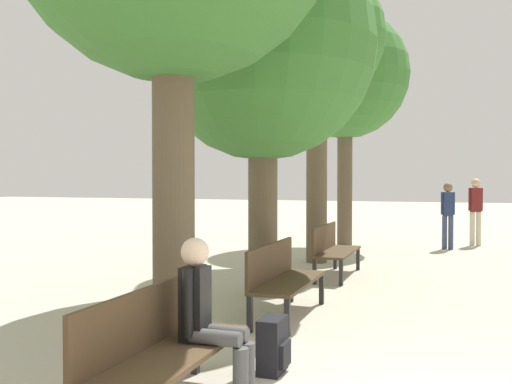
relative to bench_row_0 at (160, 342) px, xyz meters
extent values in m
cube|color=#4C3823|center=(0.10, 0.00, -0.08)|extent=(0.52, 1.76, 0.04)
cube|color=#4C3823|center=(-0.14, 0.00, 0.16)|extent=(0.04, 1.76, 0.44)
cube|color=black|center=(0.32, 0.84, -0.31)|extent=(0.06, 0.06, 0.41)
cube|color=black|center=(-0.11, 0.84, -0.31)|extent=(0.06, 0.06, 0.41)
cube|color=#4C3823|center=(0.10, 3.07, -0.08)|extent=(0.52, 1.76, 0.04)
cube|color=#4C3823|center=(-0.14, 3.07, 0.16)|extent=(0.04, 1.76, 0.44)
cube|color=black|center=(0.32, 2.24, -0.31)|extent=(0.06, 0.06, 0.41)
cube|color=black|center=(0.32, 3.91, -0.31)|extent=(0.06, 0.06, 0.41)
cube|color=black|center=(-0.11, 2.24, -0.31)|extent=(0.06, 0.06, 0.41)
cube|color=black|center=(-0.11, 3.91, -0.31)|extent=(0.06, 0.06, 0.41)
cube|color=#4C3823|center=(0.10, 6.15, -0.08)|extent=(0.52, 1.76, 0.04)
cube|color=#4C3823|center=(-0.14, 6.15, 0.16)|extent=(0.04, 1.76, 0.44)
cube|color=black|center=(0.32, 5.31, -0.31)|extent=(0.06, 0.06, 0.41)
cube|color=black|center=(0.32, 6.98, -0.31)|extent=(0.06, 0.06, 0.41)
cube|color=black|center=(-0.11, 5.31, -0.31)|extent=(0.06, 0.06, 0.41)
cube|color=black|center=(-0.11, 6.98, -0.31)|extent=(0.06, 0.06, 0.41)
cylinder|color=brown|center=(-0.64, 1.46, 1.20)|extent=(0.42, 0.42, 3.44)
cylinder|color=brown|center=(-0.64, 4.26, 0.84)|extent=(0.43, 0.43, 2.72)
sphere|color=#38702D|center=(-0.64, 4.26, 3.12)|extent=(3.31, 3.31, 3.31)
cylinder|color=brown|center=(-0.64, 7.70, 1.40)|extent=(0.42, 0.42, 3.83)
sphere|color=#38702D|center=(-0.64, 7.70, 4.07)|extent=(2.75, 2.75, 2.75)
cylinder|color=brown|center=(-0.64, 10.82, 1.21)|extent=(0.38, 0.38, 3.46)
sphere|color=#38702D|center=(-0.64, 10.82, 3.83)|extent=(3.23, 3.23, 3.23)
cylinder|color=#4C4C4C|center=(0.33, 0.26, -0.01)|extent=(0.40, 0.12, 0.12)
cylinder|color=#4C4C4C|center=(0.53, 0.26, -0.29)|extent=(0.12, 0.12, 0.45)
cylinder|color=#4C4C4C|center=(0.33, 0.40, -0.01)|extent=(0.40, 0.12, 0.12)
cylinder|color=#4C4C4C|center=(0.53, 0.40, -0.29)|extent=(0.12, 0.12, 0.45)
cube|color=black|center=(0.13, 0.33, 0.22)|extent=(0.19, 0.22, 0.57)
cylinder|color=black|center=(0.13, 0.21, 0.25)|extent=(0.08, 0.08, 0.52)
cylinder|color=black|center=(0.13, 0.45, 0.25)|extent=(0.08, 0.08, 0.52)
sphere|color=beige|center=(0.13, 0.33, 0.62)|extent=(0.22, 0.22, 0.22)
cube|color=black|center=(0.51, 1.09, -0.27)|extent=(0.20, 0.34, 0.48)
cube|color=black|center=(0.63, 1.09, -0.35)|extent=(0.04, 0.24, 0.21)
cylinder|color=beige|center=(2.44, 11.85, -0.08)|extent=(0.13, 0.13, 0.86)
cylinder|color=beige|center=(2.59, 11.85, -0.08)|extent=(0.13, 0.13, 0.86)
cube|color=maroon|center=(2.51, 11.85, 0.65)|extent=(0.28, 0.26, 0.61)
cylinder|color=maroon|center=(2.39, 11.85, 0.67)|extent=(0.09, 0.09, 0.58)
cylinder|color=maroon|center=(2.64, 11.85, 0.67)|extent=(0.09, 0.09, 0.58)
sphere|color=tan|center=(2.51, 11.85, 1.08)|extent=(0.23, 0.23, 0.23)
cylinder|color=#384260|center=(1.79, 10.82, -0.11)|extent=(0.12, 0.12, 0.81)
cylinder|color=#384260|center=(1.93, 10.82, -0.11)|extent=(0.12, 0.12, 0.81)
cube|color=navy|center=(1.86, 10.82, 0.58)|extent=(0.25, 0.23, 0.57)
cylinder|color=navy|center=(1.74, 10.82, 0.60)|extent=(0.08, 0.08, 0.55)
cylinder|color=navy|center=(1.98, 10.82, 0.60)|extent=(0.08, 0.08, 0.55)
sphere|color=brown|center=(1.86, 10.82, 0.98)|extent=(0.22, 0.22, 0.22)
camera|label=1|loc=(2.02, -3.65, 1.19)|focal=40.00mm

